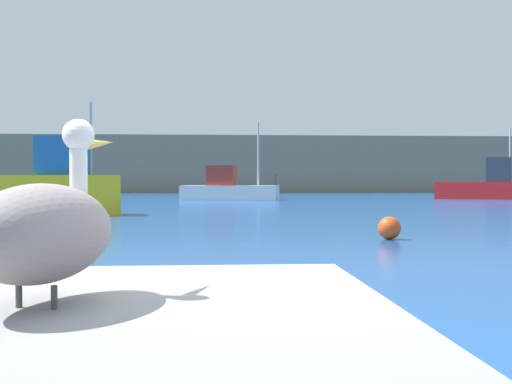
{
  "coord_description": "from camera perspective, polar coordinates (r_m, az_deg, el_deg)",
  "views": [
    {
      "loc": [
        -0.46,
        -4.12,
        1.32
      ],
      "look_at": [
        1.54,
        22.77,
        0.82
      ],
      "focal_mm": 47.41,
      "sensor_mm": 36.0,
      "label": 1
    }
  ],
  "objects": [
    {
      "name": "pier_dock",
      "position": [
        3.41,
        -17.55,
        -15.22
      ],
      "size": [
        3.3,
        2.91,
        0.73
      ],
      "primitive_type": "cube",
      "color": "gray",
      "rests_on": "ground"
    },
    {
      "name": "mooring_buoy",
      "position": [
        15.1,
        11.19,
        -3.0
      ],
      "size": [
        0.5,
        0.5,
        0.5
      ],
      "primitive_type": "sphere",
      "color": "#E54C19",
      "rests_on": "ground"
    },
    {
      "name": "fishing_boat_yellow",
      "position": [
        25.9,
        -17.03,
        0.41
      ],
      "size": [
        5.49,
        2.08,
        4.18
      ],
      "rotation": [
        0.0,
        0.0,
        0.1
      ],
      "color": "yellow",
      "rests_on": "ground"
    },
    {
      "name": "hillside_backdrop",
      "position": [
        72.02,
        -3.89,
        2.27
      ],
      "size": [
        140.0,
        12.17,
        5.68
      ],
      "primitive_type": "cube",
      "color": "#7F755B",
      "rests_on": "ground"
    },
    {
      "name": "pelican",
      "position": [
        3.29,
        -17.5,
        -3.09
      ],
      "size": [
        0.79,
        1.32,
        0.9
      ],
      "rotation": [
        0.0,
        0.0,
        1.27
      ],
      "color": "gray",
      "rests_on": "pier_dock"
    },
    {
      "name": "fishing_boat_white",
      "position": [
        43.83,
        -2.39,
        0.3
      ],
      "size": [
        6.52,
        3.25,
        5.0
      ],
      "rotation": [
        0.0,
        0.0,
        -0.24
      ],
      "color": "white",
      "rests_on": "ground"
    },
    {
      "name": "fishing_boat_red",
      "position": [
        47.76,
        18.81,
        0.54
      ],
      "size": [
        6.17,
        4.26,
        4.73
      ],
      "rotation": [
        0.0,
        0.0,
        -0.45
      ],
      "color": "red",
      "rests_on": "ground"
    }
  ]
}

